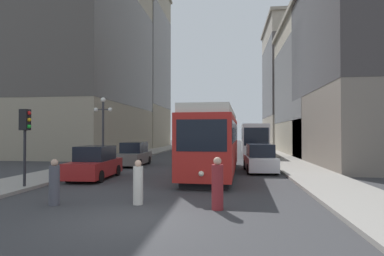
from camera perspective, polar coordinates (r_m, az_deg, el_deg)
ground_plane at (r=9.60m, az=-10.68°, el=-16.29°), size 200.00×200.00×0.00m
sidewalk_left at (r=49.97m, az=-4.95°, el=-3.76°), size 3.16×120.00×0.15m
sidewalk_right at (r=49.11m, az=12.68°, el=-3.79°), size 3.16×120.00×0.15m
streetcar at (r=19.48m, az=4.08°, el=-2.23°), size 3.08×12.32×3.89m
transit_bus at (r=36.10m, az=11.11°, el=-1.86°), size 2.86×12.37×3.45m
parked_car_left_near at (r=24.92m, az=-10.55°, el=-4.83°), size 1.95×4.53×1.82m
parked_car_left_mid at (r=18.32m, az=-17.30°, el=-6.22°), size 2.01×4.39×1.82m
parked_car_right_far at (r=20.96m, az=12.30°, el=-5.56°), size 2.00×4.34×1.82m
pedestrian_crossing_near at (r=11.46m, az=-9.81°, el=-9.99°), size 0.36×0.36×1.59m
pedestrian_crossing_far at (r=10.56m, az=4.67°, el=-10.37°), size 0.39×0.39×1.74m
pedestrian_on_sidewalk at (r=12.20m, az=-23.85°, el=-9.29°), size 0.36×0.36×1.62m
traffic_light_near_left at (r=15.95m, az=-28.17°, el=0.15°), size 0.47×0.36×3.47m
lamp_post_left_near at (r=24.11m, az=-15.94°, el=1.37°), size 1.41×0.36×5.05m
building_left_corner at (r=42.40m, az=-20.64°, el=12.32°), size 15.13×21.31×23.74m
building_left_midblock at (r=58.77m, az=-11.47°, el=11.38°), size 13.25×14.83×29.20m
building_right_corner at (r=40.31m, az=25.94°, el=7.27°), size 13.76×17.82×16.04m
building_right_midblock at (r=58.56m, az=20.39°, el=7.68°), size 14.64×15.98×21.86m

